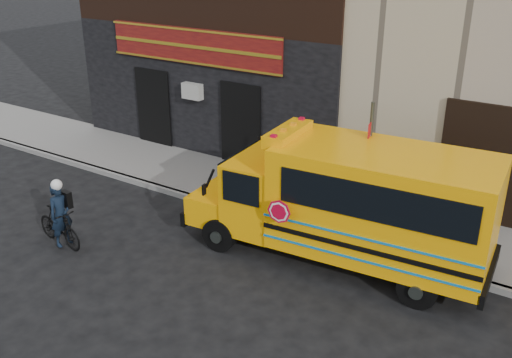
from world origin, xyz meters
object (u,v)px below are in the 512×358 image
at_px(sign_pole, 367,171).
at_px(cyclist, 61,217).
at_px(bicycle, 59,226).
at_px(school_bus, 352,201).

xyz_separation_m(sign_pole, cyclist, (-5.89, -3.88, -1.14)).
height_order(bicycle, cyclist, cyclist).
bearing_deg(cyclist, sign_pole, -50.05).
bearing_deg(sign_pole, bicycle, -147.19).
distance_m(school_bus, sign_pole, 0.94).
relative_size(sign_pole, cyclist, 2.27).
distance_m(sign_pole, bicycle, 7.30).
bearing_deg(school_bus, cyclist, -152.96).
height_order(school_bus, bicycle, school_bus).
bearing_deg(cyclist, bicycle, 98.61).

